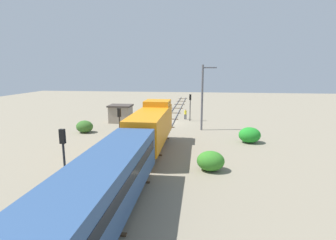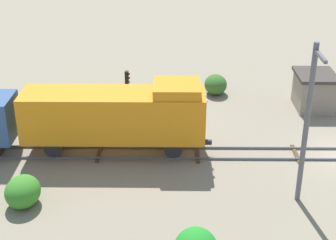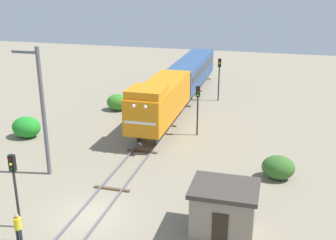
{
  "view_description": "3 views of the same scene",
  "coord_description": "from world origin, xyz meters",
  "px_view_note": "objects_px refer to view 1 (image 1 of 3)",
  "views": [
    {
      "loc": [
        -4.68,
        39.34,
        8.17
      ],
      "look_at": [
        -1.01,
        9.15,
        2.27
      ],
      "focal_mm": 28.0,
      "sensor_mm": 36.0,
      "label": 1
    },
    {
      "loc": [
        -28.53,
        10.85,
        15.64
      ],
      "look_at": [
        0.77,
        11.18,
        2.02
      ],
      "focal_mm": 55.0,
      "sensor_mm": 36.0,
      "label": 2
    },
    {
      "loc": [
        9.64,
        -19.08,
        13.05
      ],
      "look_at": [
        0.98,
        13.4,
        1.33
      ],
      "focal_mm": 45.0,
      "sensor_mm": 36.0,
      "label": 3
    }
  ],
  "objects_px": {
    "locomotive": "(152,125)",
    "traffic_signal_mid": "(119,121)",
    "catenary_mast": "(203,96)",
    "passenger_car_leading": "(103,185)",
    "traffic_signal_far": "(64,152)",
    "relay_hut": "(121,113)",
    "traffic_signal_near": "(190,103)",
    "worker_near_track": "(185,113)"
  },
  "relations": [
    {
      "from": "traffic_signal_far",
      "to": "catenary_mast",
      "type": "bearing_deg",
      "value": -112.78
    },
    {
      "from": "locomotive",
      "to": "traffic_signal_far",
      "type": "height_order",
      "value": "locomotive"
    },
    {
      "from": "traffic_signal_near",
      "to": "catenary_mast",
      "type": "distance_m",
      "value": 6.71
    },
    {
      "from": "passenger_car_leading",
      "to": "traffic_signal_near",
      "type": "bearing_deg",
      "value": -96.14
    },
    {
      "from": "passenger_car_leading",
      "to": "traffic_signal_mid",
      "type": "xyz_separation_m",
      "value": [
        3.4,
        -13.71,
        0.46
      ]
    },
    {
      "from": "catenary_mast",
      "to": "traffic_signal_far",
      "type": "bearing_deg",
      "value": 67.22
    },
    {
      "from": "passenger_car_leading",
      "to": "traffic_signal_far",
      "type": "distance_m",
      "value": 4.68
    },
    {
      "from": "worker_near_track",
      "to": "relay_hut",
      "type": "relative_size",
      "value": 0.49
    },
    {
      "from": "traffic_signal_mid",
      "to": "traffic_signal_far",
      "type": "height_order",
      "value": "traffic_signal_far"
    },
    {
      "from": "locomotive",
      "to": "catenary_mast",
      "type": "relative_size",
      "value": 1.32
    },
    {
      "from": "traffic_signal_far",
      "to": "relay_hut",
      "type": "bearing_deg",
      "value": -80.94
    },
    {
      "from": "traffic_signal_near",
      "to": "catenary_mast",
      "type": "bearing_deg",
      "value": 106.61
    },
    {
      "from": "catenary_mast",
      "to": "traffic_signal_mid",
      "type": "bearing_deg",
      "value": 49.26
    },
    {
      "from": "locomotive",
      "to": "relay_hut",
      "type": "height_order",
      "value": "locomotive"
    },
    {
      "from": "traffic_signal_far",
      "to": "worker_near_track",
      "type": "bearing_deg",
      "value": -102.05
    },
    {
      "from": "relay_hut",
      "to": "worker_near_track",
      "type": "bearing_deg",
      "value": -159.81
    },
    {
      "from": "locomotive",
      "to": "traffic_signal_near",
      "type": "bearing_deg",
      "value": -101.03
    },
    {
      "from": "passenger_car_leading",
      "to": "relay_hut",
      "type": "height_order",
      "value": "passenger_car_leading"
    },
    {
      "from": "worker_near_track",
      "to": "relay_hut",
      "type": "xyz_separation_m",
      "value": [
        9.9,
        3.64,
        0.4
      ]
    },
    {
      "from": "relay_hut",
      "to": "traffic_signal_mid",
      "type": "bearing_deg",
      "value": 106.71
    },
    {
      "from": "traffic_signal_near",
      "to": "worker_near_track",
      "type": "bearing_deg",
      "value": -57.57
    },
    {
      "from": "traffic_signal_near",
      "to": "relay_hut",
      "type": "relative_size",
      "value": 1.22
    },
    {
      "from": "relay_hut",
      "to": "passenger_car_leading",
      "type": "bearing_deg",
      "value": 105.32
    },
    {
      "from": "locomotive",
      "to": "traffic_signal_far",
      "type": "xyz_separation_m",
      "value": [
        3.6,
        10.42,
        0.4
      ]
    },
    {
      "from": "passenger_car_leading",
      "to": "catenary_mast",
      "type": "height_order",
      "value": "catenary_mast"
    },
    {
      "from": "locomotive",
      "to": "passenger_car_leading",
      "type": "xyz_separation_m",
      "value": [
        0.0,
        13.34,
        -0.25
      ]
    },
    {
      "from": "locomotive",
      "to": "traffic_signal_mid",
      "type": "distance_m",
      "value": 3.43
    },
    {
      "from": "locomotive",
      "to": "traffic_signal_mid",
      "type": "bearing_deg",
      "value": -6.33
    },
    {
      "from": "locomotive",
      "to": "catenary_mast",
      "type": "height_order",
      "value": "catenary_mast"
    },
    {
      "from": "worker_near_track",
      "to": "traffic_signal_near",
      "type": "bearing_deg",
      "value": -20.93
    },
    {
      "from": "passenger_car_leading",
      "to": "traffic_signal_mid",
      "type": "distance_m",
      "value": 14.14
    },
    {
      "from": "traffic_signal_mid",
      "to": "traffic_signal_far",
      "type": "bearing_deg",
      "value": 88.94
    },
    {
      "from": "catenary_mast",
      "to": "passenger_car_leading",
      "type": "bearing_deg",
      "value": 77.87
    },
    {
      "from": "relay_hut",
      "to": "traffic_signal_near",
      "type": "bearing_deg",
      "value": -167.45
    },
    {
      "from": "traffic_signal_near",
      "to": "relay_hut",
      "type": "bearing_deg",
      "value": 12.55
    },
    {
      "from": "worker_near_track",
      "to": "locomotive",
      "type": "bearing_deg",
      "value": -61.1
    },
    {
      "from": "locomotive",
      "to": "worker_near_track",
      "type": "relative_size",
      "value": 6.82
    },
    {
      "from": "traffic_signal_near",
      "to": "catenary_mast",
      "type": "height_order",
      "value": "catenary_mast"
    },
    {
      "from": "traffic_signal_far",
      "to": "passenger_car_leading",
      "type": "bearing_deg",
      "value": 141.0
    },
    {
      "from": "traffic_signal_mid",
      "to": "worker_near_track",
      "type": "bearing_deg",
      "value": -108.53
    },
    {
      "from": "traffic_signal_near",
      "to": "worker_near_track",
      "type": "distance_m",
      "value": 2.48
    },
    {
      "from": "locomotive",
      "to": "relay_hut",
      "type": "distance_m",
      "value": 15.98
    }
  ]
}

